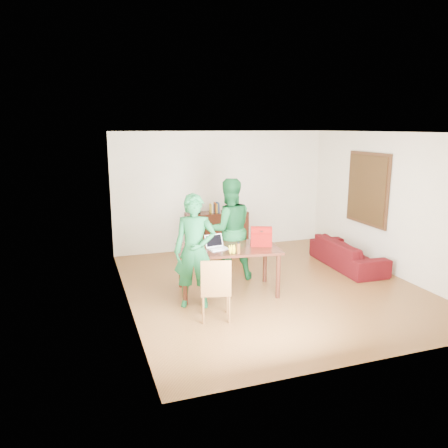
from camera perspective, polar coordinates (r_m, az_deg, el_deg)
name	(u,v)px	position (r m, az deg, el deg)	size (l,w,h in m)	color
room	(270,213)	(7.70, 5.99, 1.42)	(5.20, 5.70, 2.90)	#4C2613
table	(228,253)	(7.40, 0.50, -3.87)	(1.82, 1.19, 0.80)	black
chair	(216,301)	(6.53, -1.11, -10.04)	(0.52, 0.51, 0.95)	brown
person_near	(195,251)	(6.81, -3.84, -3.56)	(0.66, 0.43, 1.80)	#125329
person_far	(229,229)	(8.03, 0.65, -0.71)	(0.92, 0.71, 1.89)	#135526
laptop	(218,247)	(7.26, -0.78, -2.98)	(0.36, 0.28, 0.23)	white
bananas	(232,252)	(7.02, 1.07, -3.68)	(0.15, 0.09, 0.06)	yellow
bottle	(238,248)	(7.02, 1.88, -3.12)	(0.06, 0.06, 0.19)	#5C3415
red_bag	(261,238)	(7.49, 4.88, -1.84)	(0.36, 0.21, 0.26)	maroon
sofa	(347,254)	(9.23, 15.83, -3.73)	(1.88, 0.73, 0.55)	#370712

